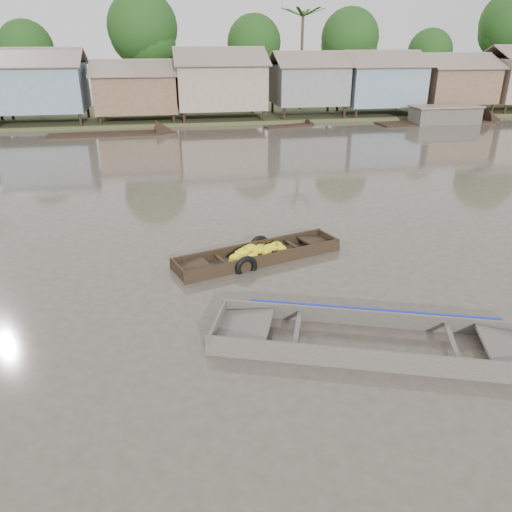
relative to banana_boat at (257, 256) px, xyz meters
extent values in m
plane|color=#463F36|center=(-0.29, -2.62, -0.11)|extent=(120.00, 120.00, 0.00)
cube|color=#384723|center=(-0.29, 30.38, -0.11)|extent=(120.00, 12.00, 0.50)
cube|color=slate|center=(-10.79, 26.88, 2.59)|extent=(6.20, 5.20, 3.20)
cube|color=brown|center=(-10.79, 25.47, 4.64)|extent=(6.60, 3.02, 1.28)
cube|color=brown|center=(-10.79, 28.28, 4.64)|extent=(6.60, 3.02, 1.28)
cube|color=brown|center=(-4.09, 26.88, 2.09)|extent=(5.80, 4.60, 2.70)
cube|color=brown|center=(-4.09, 25.63, 3.89)|extent=(6.20, 2.67, 1.14)
cube|color=brown|center=(-4.09, 28.12, 3.89)|extent=(6.20, 2.67, 1.14)
cube|color=gray|center=(2.21, 26.88, 2.54)|extent=(6.50, 5.30, 3.30)
cube|color=brown|center=(2.21, 25.44, 4.64)|extent=(6.90, 3.08, 1.31)
cube|color=brown|center=(2.21, 28.31, 4.64)|extent=(6.90, 3.08, 1.31)
cube|color=slate|center=(9.21, 26.88, 2.49)|extent=(5.40, 4.70, 2.90)
cube|color=brown|center=(9.21, 25.61, 4.39)|extent=(5.80, 2.73, 1.17)
cube|color=brown|center=(9.21, 28.14, 4.39)|extent=(5.80, 2.73, 1.17)
cube|color=slate|center=(15.21, 26.88, 2.39)|extent=(6.00, 5.00, 3.10)
cube|color=brown|center=(15.21, 25.53, 4.39)|extent=(6.40, 2.90, 1.24)
cube|color=brown|center=(15.21, 28.23, 4.39)|extent=(6.40, 2.90, 1.24)
cube|color=brown|center=(21.71, 26.88, 2.34)|extent=(5.70, 4.90, 2.80)
cube|color=brown|center=(21.71, 25.55, 4.19)|extent=(6.10, 2.85, 1.21)
cube|color=brown|center=(21.71, 28.20, 4.19)|extent=(6.10, 2.85, 1.21)
cylinder|color=#473323|center=(-12.29, 31.38, 2.34)|extent=(0.28, 0.28, 4.90)
sphere|color=#123410|center=(-12.29, 31.38, 5.14)|extent=(4.20, 4.20, 4.20)
cylinder|color=#473323|center=(-3.29, 30.38, 3.04)|extent=(0.28, 0.28, 6.30)
sphere|color=#123410|center=(-3.29, 30.38, 6.64)|extent=(5.40, 5.40, 5.40)
cylinder|color=#473323|center=(5.71, 31.38, 2.51)|extent=(0.28, 0.28, 5.25)
sphere|color=#123410|center=(5.71, 31.38, 5.51)|extent=(4.50, 4.50, 4.50)
cylinder|color=#473323|center=(13.71, 30.38, 2.69)|extent=(0.28, 0.28, 5.60)
sphere|color=#123410|center=(13.71, 30.38, 5.89)|extent=(4.80, 4.80, 4.80)
cylinder|color=#473323|center=(21.71, 31.38, 2.16)|extent=(0.28, 0.28, 4.55)
sphere|color=#123410|center=(21.71, 31.38, 4.76)|extent=(3.90, 3.90, 3.90)
cylinder|color=#473323|center=(28.71, 30.38, 3.21)|extent=(0.28, 0.28, 6.65)
cylinder|color=#473323|center=(9.71, 30.88, 3.89)|extent=(0.24, 0.24, 8.00)
cube|color=black|center=(0.06, 0.03, -0.19)|extent=(4.98, 2.38, 0.08)
cube|color=black|center=(-0.10, 0.54, 0.00)|extent=(4.84, 1.65, 0.47)
cube|color=black|center=(0.22, -0.48, 0.00)|extent=(4.84, 1.65, 0.47)
cube|color=black|center=(2.40, 0.77, 0.00)|extent=(0.39, 1.06, 0.44)
cube|color=black|center=(1.99, 0.65, 0.05)|extent=(1.10, 1.16, 0.18)
cube|color=black|center=(-2.29, -0.71, 0.00)|extent=(0.39, 1.06, 0.44)
cube|color=black|center=(-1.88, -0.58, 0.05)|extent=(1.10, 1.16, 0.18)
cube|color=black|center=(-1.07, -0.32, 0.09)|extent=(0.41, 1.03, 0.05)
cube|color=black|center=(1.18, 0.39, 0.09)|extent=(0.41, 1.03, 0.05)
ellipsoid|color=yellow|center=(-0.17, -0.29, 0.14)|extent=(0.36, 0.30, 0.19)
ellipsoid|color=yellow|center=(-0.14, 0.15, 0.15)|extent=(0.42, 0.34, 0.22)
ellipsoid|color=yellow|center=(-0.43, -0.39, 0.03)|extent=(0.45, 0.38, 0.24)
ellipsoid|color=yellow|center=(0.53, 0.44, 0.06)|extent=(0.41, 0.34, 0.22)
ellipsoid|color=yellow|center=(-0.50, -0.09, 0.16)|extent=(0.40, 0.33, 0.21)
ellipsoid|color=yellow|center=(0.02, -0.12, 0.23)|extent=(0.44, 0.37, 0.24)
ellipsoid|color=yellow|center=(-0.26, 0.20, 0.16)|extent=(0.37, 0.31, 0.20)
ellipsoid|color=yellow|center=(0.18, 0.39, 0.09)|extent=(0.40, 0.33, 0.21)
ellipsoid|color=yellow|center=(0.21, 0.43, 0.08)|extent=(0.39, 0.32, 0.21)
ellipsoid|color=yellow|center=(0.68, 0.43, 0.10)|extent=(0.46, 0.38, 0.24)
ellipsoid|color=yellow|center=(0.15, -0.04, 0.19)|extent=(0.42, 0.35, 0.22)
ellipsoid|color=yellow|center=(-0.52, -0.33, 0.08)|extent=(0.47, 0.39, 0.25)
ellipsoid|color=yellow|center=(-0.72, -0.26, 0.01)|extent=(0.36, 0.30, 0.19)
ellipsoid|color=yellow|center=(-0.60, -0.48, -0.01)|extent=(0.37, 0.31, 0.20)
ellipsoid|color=yellow|center=(-0.18, 0.00, 0.26)|extent=(0.44, 0.37, 0.23)
ellipsoid|color=yellow|center=(0.96, 0.00, 0.03)|extent=(0.39, 0.32, 0.21)
ellipsoid|color=yellow|center=(-0.14, 0.20, 0.12)|extent=(0.38, 0.31, 0.20)
ellipsoid|color=yellow|center=(-0.47, -0.41, 0.05)|extent=(0.46, 0.38, 0.24)
ellipsoid|color=yellow|center=(0.73, 0.11, 0.12)|extent=(0.43, 0.36, 0.23)
ellipsoid|color=yellow|center=(0.38, 0.08, 0.19)|extent=(0.43, 0.36, 0.23)
ellipsoid|color=yellow|center=(-0.17, 0.08, 0.16)|extent=(0.41, 0.34, 0.22)
ellipsoid|color=yellow|center=(-0.65, -0.23, 0.09)|extent=(0.47, 0.39, 0.25)
ellipsoid|color=yellow|center=(0.49, 0.02, 0.21)|extent=(0.37, 0.30, 0.19)
ellipsoid|color=yellow|center=(0.26, -0.07, 0.15)|extent=(0.41, 0.34, 0.22)
ellipsoid|color=yellow|center=(-0.44, -0.32, 0.09)|extent=(0.42, 0.34, 0.22)
ellipsoid|color=yellow|center=(-0.39, -0.06, 0.18)|extent=(0.47, 0.39, 0.25)
ellipsoid|color=yellow|center=(0.23, -0.22, 0.05)|extent=(0.38, 0.31, 0.20)
cylinder|color=#3F6626|center=(-0.37, -0.10, 0.26)|extent=(0.04, 0.04, 0.16)
cylinder|color=#3F6626|center=(0.23, 0.09, 0.26)|extent=(0.04, 0.04, 0.16)
cylinder|color=#3F6626|center=(0.65, 0.22, 0.26)|extent=(0.04, 0.04, 0.16)
torus|color=black|center=(0.21, 0.72, 0.02)|extent=(0.68, 0.35, 0.66)
torus|color=black|center=(-0.44, -0.76, 0.02)|extent=(0.69, 0.36, 0.68)
cube|color=#46413B|center=(1.54, -4.85, -0.19)|extent=(6.70, 3.57, 0.08)
cube|color=#46413B|center=(1.82, -4.09, 0.04)|extent=(6.41, 2.43, 0.54)
cube|color=#46413B|center=(1.27, -5.61, 0.04)|extent=(6.41, 2.43, 0.54)
cube|color=#46413B|center=(-1.57, -3.73, 0.04)|extent=(0.61, 1.57, 0.51)
cube|color=#46413B|center=(-1.03, -3.93, 0.10)|extent=(1.56, 1.73, 0.22)
cube|color=#46413B|center=(0.05, -4.32, 0.14)|extent=(0.63, 1.53, 0.05)
cube|color=#46413B|center=(3.03, -5.39, 0.14)|extent=(0.63, 1.53, 0.05)
cube|color=#665E54|center=(1.54, -4.85, -0.16)|extent=(5.17, 2.92, 0.02)
cube|color=#1123AF|center=(1.83, -4.04, 0.24)|extent=(5.17, 1.92, 0.13)
torus|color=olive|center=(3.25, -5.75, -0.13)|extent=(0.38, 0.38, 0.05)
torus|color=olive|center=(3.25, -5.75, -0.10)|extent=(0.31, 0.31, 0.05)
cube|color=black|center=(-6.18, 22.00, -0.16)|extent=(7.38, 1.77, 0.35)
cube|color=black|center=(18.09, 22.57, -0.16)|extent=(9.26, 2.63, 0.35)
cube|color=black|center=(6.68, 23.09, -0.16)|extent=(3.68, 1.65, 0.35)
cube|color=black|center=(18.71, 22.38, 0.44)|extent=(5.00, 2.00, 1.20)
camera|label=1|loc=(-2.48, -13.06, 5.80)|focal=35.00mm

